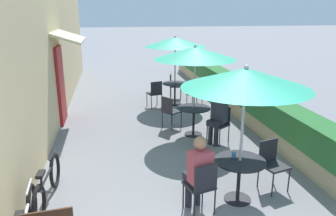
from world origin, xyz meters
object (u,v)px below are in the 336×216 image
at_px(patio_table_far, 175,89).
at_px(cafe_chair_far_left, 155,92).
at_px(cafe_chair_mid_right, 220,121).
at_px(bicycle_second, 47,186).
at_px(patio_umbrella_near, 246,78).
at_px(seated_patron_near_right, 198,170).
at_px(seated_patron_mid_right, 218,116).
at_px(patio_table_mid, 194,115).
at_px(patio_umbrella_mid, 195,53).
at_px(patio_table_near, 239,170).
at_px(patio_umbrella_far, 175,42).
at_px(cafe_chair_far_back, 174,84).
at_px(cafe_chair_mid_left, 170,110).
at_px(cafe_chair_near_left, 272,161).
at_px(cafe_chair_near_right, 202,184).
at_px(cafe_chair_far_right, 196,92).
at_px(coffee_cup_near, 234,155).

xyz_separation_m(patio_table_far, cafe_chair_far_left, (-0.70, -0.28, -0.02)).
height_order(cafe_chair_mid_right, bicycle_second, cafe_chair_mid_right).
bearing_deg(patio_umbrella_near, patio_table_far, 89.03).
relative_size(seated_patron_near_right, seated_patron_mid_right, 1.00).
height_order(patio_umbrella_near, patio_table_mid, patio_umbrella_near).
bearing_deg(patio_umbrella_mid, patio_table_near, -90.19).
xyz_separation_m(patio_umbrella_near, patio_umbrella_far, (0.10, 5.83, 0.00)).
xyz_separation_m(seated_patron_mid_right, cafe_chair_far_back, (-0.21, 4.21, -0.17)).
bearing_deg(seated_patron_mid_right, seated_patron_near_right, 119.96).
xyz_separation_m(seated_patron_near_right, cafe_chair_mid_left, (0.24, 3.73, -0.17)).
bearing_deg(bicycle_second, patio_table_near, -4.66).
relative_size(cafe_chair_near_left, patio_table_far, 1.06).
height_order(cafe_chair_near_left, bicycle_second, cafe_chair_near_left).
xyz_separation_m(cafe_chair_near_right, patio_umbrella_far, (0.80, 6.10, 1.53)).
distance_m(cafe_chair_near_right, cafe_chair_mid_right, 2.96).
bearing_deg(cafe_chair_far_back, patio_umbrella_mid, 10.71).
bearing_deg(patio_table_near, cafe_chair_near_right, -158.86).
height_order(patio_umbrella_near, patio_table_far, patio_umbrella_near).
bearing_deg(cafe_chair_far_left, cafe_chair_far_right, -24.18).
height_order(patio_umbrella_near, cafe_chair_near_left, patio_umbrella_near).
height_order(cafe_chair_mid_left, cafe_chair_mid_right, same).
distance_m(patio_umbrella_near, cafe_chair_far_right, 5.62).
bearing_deg(cafe_chair_far_right, cafe_chair_near_right, 119.88).
bearing_deg(patio_table_far, patio_umbrella_mid, -91.78).
relative_size(cafe_chair_mid_right, cafe_chair_far_right, 1.00).
xyz_separation_m(patio_umbrella_near, coffee_cup_near, (-0.06, 0.12, -1.29)).
height_order(seated_patron_near_right, cafe_chair_far_left, seated_patron_near_right).
relative_size(patio_umbrella_near, cafe_chair_far_right, 2.58).
relative_size(seated_patron_near_right, coffee_cup_near, 13.89).
height_order(patio_table_near, patio_table_mid, same).
height_order(cafe_chair_near_left, cafe_chair_far_back, same).
bearing_deg(cafe_chair_mid_right, cafe_chair_near_right, 120.27).
relative_size(seated_patron_near_right, cafe_chair_far_right, 1.44).
xyz_separation_m(cafe_chair_near_left, seated_patron_mid_right, (-0.29, 2.09, 0.17)).
bearing_deg(patio_umbrella_far, bicycle_second, -120.27).
distance_m(patio_table_near, cafe_chair_near_left, 0.75).
height_order(cafe_chair_near_left, cafe_chair_far_right, same).
bearing_deg(patio_umbrella_near, bicycle_second, 172.06).
height_order(patio_table_mid, seated_patron_mid_right, seated_patron_mid_right).
relative_size(patio_umbrella_mid, bicycle_second, 1.32).
distance_m(cafe_chair_mid_left, cafe_chair_far_back, 3.09).
distance_m(cafe_chair_mid_left, cafe_chair_mid_right, 1.51).
xyz_separation_m(coffee_cup_near, patio_table_mid, (0.07, 2.88, -0.23)).
bearing_deg(patio_table_mid, cafe_chair_near_right, -102.32).
relative_size(patio_umbrella_near, seated_patron_mid_right, 1.80).
bearing_deg(cafe_chair_mid_left, patio_table_near, -27.75).
height_order(cafe_chair_near_right, cafe_chair_far_back, same).
height_order(patio_table_mid, patio_table_far, same).
bearing_deg(cafe_chair_near_left, cafe_chair_mid_left, -85.40).
bearing_deg(bicycle_second, patio_umbrella_far, 63.02).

